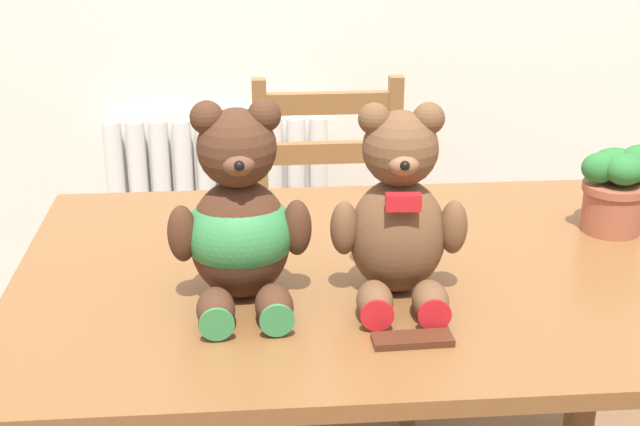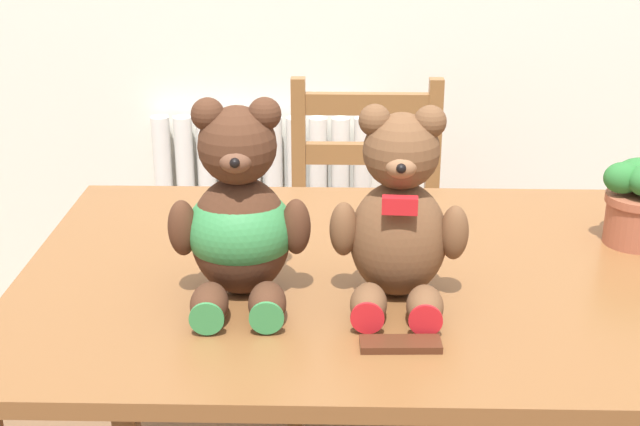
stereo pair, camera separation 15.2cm
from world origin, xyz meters
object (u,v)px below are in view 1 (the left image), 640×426
(wooden_chair_behind, at_px, (331,251))
(potted_plant, at_px, (618,185))
(teddy_bear_right, at_px, (399,215))
(chocolate_bar, at_px, (412,340))
(teddy_bear_left, at_px, (240,223))

(wooden_chair_behind, bearing_deg, potted_plant, 128.56)
(teddy_bear_right, distance_m, potted_plant, 0.55)
(chocolate_bar, bearing_deg, teddy_bear_right, 88.78)
(teddy_bear_left, xyz_separation_m, teddy_bear_right, (0.27, -0.00, 0.01))
(teddy_bear_right, bearing_deg, teddy_bear_left, 2.74)
(wooden_chair_behind, relative_size, chocolate_bar, 7.25)
(wooden_chair_behind, distance_m, potted_plant, 0.94)
(wooden_chair_behind, bearing_deg, teddy_bear_left, 74.78)
(teddy_bear_right, distance_m, chocolate_bar, 0.23)
(potted_plant, bearing_deg, teddy_bear_left, -162.34)
(wooden_chair_behind, distance_m, teddy_bear_right, 1.02)
(wooden_chair_behind, xyz_separation_m, chocolate_bar, (0.02, -1.08, 0.32))
(potted_plant, xyz_separation_m, chocolate_bar, (-0.50, -0.43, -0.09))
(teddy_bear_right, bearing_deg, wooden_chair_behind, -84.68)
(teddy_bear_left, bearing_deg, teddy_bear_right, 176.14)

